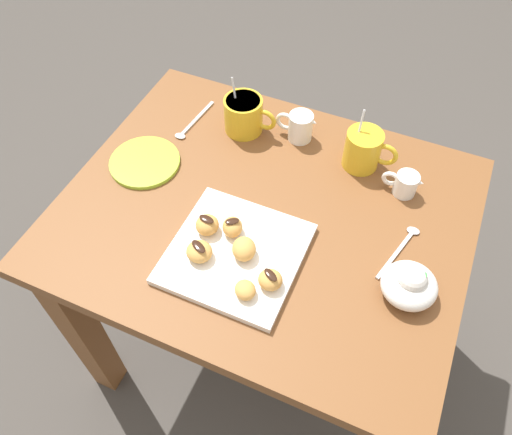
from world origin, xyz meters
name	(u,v)px	position (x,y,z in m)	size (l,w,h in m)	color
ground_plane	(262,340)	(0.00, 0.00, 0.00)	(8.00, 8.00, 0.00)	#423D38
dining_table	(264,246)	(0.00, 0.00, 0.56)	(0.90, 0.73, 0.70)	brown
pastry_plate_square	(236,253)	(-0.01, -0.14, 0.71)	(0.27, 0.27, 0.02)	white
coffee_mug_mustard_left	(244,114)	(-0.15, 0.22, 0.75)	(0.14, 0.10, 0.14)	gold
coffee_mug_mustard_right	(364,149)	(0.16, 0.22, 0.75)	(0.13, 0.09, 0.15)	gold
cream_pitcher_white	(300,126)	(-0.01, 0.25, 0.74)	(0.10, 0.06, 0.07)	white
ice_cream_bowl	(410,284)	(0.34, -0.08, 0.74)	(0.11, 0.11, 0.08)	white
chocolate_sauce_pitcher	(406,183)	(0.27, 0.18, 0.73)	(0.09, 0.05, 0.06)	white
saucer_lime_left	(145,162)	(-0.32, 0.02, 0.71)	(0.17, 0.17, 0.01)	#9EC633
loose_spoon_near_saucer	(402,245)	(0.30, 0.03, 0.70)	(0.06, 0.16, 0.01)	silver
loose_spoon_by_plate	(191,125)	(-0.28, 0.18, 0.70)	(0.03, 0.16, 0.01)	silver
beignet_0	(233,227)	(-0.03, -0.09, 0.73)	(0.04, 0.05, 0.04)	#D19347
chocolate_drizzle_0	(232,221)	(-0.03, -0.09, 0.75)	(0.03, 0.02, 0.01)	black
beignet_1	(207,225)	(-0.08, -0.11, 0.74)	(0.05, 0.05, 0.04)	#D19347
chocolate_drizzle_1	(206,219)	(-0.08, -0.11, 0.76)	(0.03, 0.02, 0.01)	black
beignet_2	(270,280)	(0.09, -0.18, 0.73)	(0.05, 0.05, 0.03)	#D19347
chocolate_drizzle_2	(271,275)	(0.09, -0.18, 0.75)	(0.03, 0.02, 0.01)	black
beignet_3	(199,252)	(-0.07, -0.18, 0.73)	(0.05, 0.05, 0.03)	#D19347
chocolate_drizzle_3	(198,246)	(-0.07, -0.18, 0.75)	(0.04, 0.02, 0.01)	black
beignet_4	(245,290)	(0.05, -0.22, 0.73)	(0.04, 0.04, 0.03)	#D19347
beignet_5	(244,249)	(0.01, -0.13, 0.74)	(0.05, 0.06, 0.04)	#D19347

